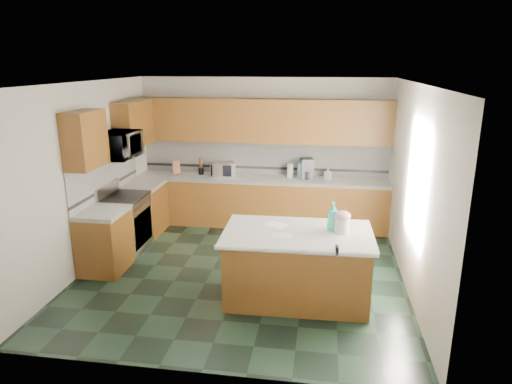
# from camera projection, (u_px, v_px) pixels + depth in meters

# --- Properties ---
(floor) EXTENTS (4.60, 4.60, 0.00)m
(floor) POSITION_uv_depth(u_px,v_px,m) (242.00, 271.00, 6.71)
(floor) COLOR black
(floor) RESTS_ON ground
(ceiling) EXTENTS (4.60, 4.60, 0.00)m
(ceiling) POSITION_uv_depth(u_px,v_px,m) (241.00, 83.00, 5.96)
(ceiling) COLOR white
(ceiling) RESTS_ON ground
(wall_back) EXTENTS (4.60, 0.04, 2.70)m
(wall_back) POSITION_uv_depth(u_px,v_px,m) (264.00, 151.00, 8.54)
(wall_back) COLOR silver
(wall_back) RESTS_ON ground
(wall_front) EXTENTS (4.60, 0.04, 2.70)m
(wall_front) POSITION_uv_depth(u_px,v_px,m) (196.00, 248.00, 4.13)
(wall_front) COLOR silver
(wall_front) RESTS_ON ground
(wall_left) EXTENTS (0.04, 4.60, 2.70)m
(wall_left) POSITION_uv_depth(u_px,v_px,m) (86.00, 177.00, 6.66)
(wall_left) COLOR silver
(wall_left) RESTS_ON ground
(wall_right) EXTENTS (0.04, 4.60, 2.70)m
(wall_right) POSITION_uv_depth(u_px,v_px,m) (415.00, 189.00, 6.00)
(wall_right) COLOR silver
(wall_right) RESTS_ON ground
(back_base_cab) EXTENTS (4.60, 0.60, 0.86)m
(back_base_cab) POSITION_uv_depth(u_px,v_px,m) (261.00, 203.00, 8.49)
(back_base_cab) COLOR #341D08
(back_base_cab) RESTS_ON ground
(back_countertop) EXTENTS (4.60, 0.64, 0.06)m
(back_countertop) POSITION_uv_depth(u_px,v_px,m) (261.00, 179.00, 8.36)
(back_countertop) COLOR white
(back_countertop) RESTS_ON back_base_cab
(back_upper_cab) EXTENTS (4.60, 0.33, 0.78)m
(back_upper_cab) POSITION_uv_depth(u_px,v_px,m) (263.00, 121.00, 8.20)
(back_upper_cab) COLOR #341D08
(back_upper_cab) RESTS_ON wall_back
(back_backsplash) EXTENTS (4.60, 0.02, 0.63)m
(back_backsplash) POSITION_uv_depth(u_px,v_px,m) (263.00, 158.00, 8.54)
(back_backsplash) COLOR silver
(back_backsplash) RESTS_ON back_countertop
(back_accent_band) EXTENTS (4.60, 0.01, 0.05)m
(back_accent_band) POSITION_uv_depth(u_px,v_px,m) (263.00, 168.00, 8.59)
(back_accent_band) COLOR black
(back_accent_band) RESTS_ON back_countertop
(left_base_cab_rear) EXTENTS (0.60, 0.82, 0.86)m
(left_base_cab_rear) POSITION_uv_depth(u_px,v_px,m) (144.00, 210.00, 8.10)
(left_base_cab_rear) COLOR #341D08
(left_base_cab_rear) RESTS_ON ground
(left_counter_rear) EXTENTS (0.64, 0.82, 0.06)m
(left_counter_rear) POSITION_uv_depth(u_px,v_px,m) (143.00, 185.00, 7.97)
(left_counter_rear) COLOR white
(left_counter_rear) RESTS_ON left_base_cab_rear
(left_base_cab_front) EXTENTS (0.60, 0.72, 0.86)m
(left_base_cab_front) POSITION_uv_depth(u_px,v_px,m) (104.00, 242.00, 6.64)
(left_base_cab_front) COLOR #341D08
(left_base_cab_front) RESTS_ON ground
(left_counter_front) EXTENTS (0.64, 0.72, 0.06)m
(left_counter_front) POSITION_uv_depth(u_px,v_px,m) (101.00, 213.00, 6.52)
(left_counter_front) COLOR white
(left_counter_front) RESTS_ON left_base_cab_front
(left_backsplash) EXTENTS (0.02, 2.30, 0.63)m
(left_backsplash) POSITION_uv_depth(u_px,v_px,m) (106.00, 175.00, 7.21)
(left_backsplash) COLOR silver
(left_backsplash) RESTS_ON wall_left
(left_accent_band) EXTENTS (0.01, 2.30, 0.05)m
(left_accent_band) POSITION_uv_depth(u_px,v_px,m) (107.00, 187.00, 7.27)
(left_accent_band) COLOR black
(left_accent_band) RESTS_ON wall_left
(left_upper_cab_rear) EXTENTS (0.33, 1.09, 0.78)m
(left_upper_cab_rear) POSITION_uv_depth(u_px,v_px,m) (134.00, 124.00, 7.83)
(left_upper_cab_rear) COLOR #341D08
(left_upper_cab_rear) RESTS_ON wall_left
(left_upper_cab_front) EXTENTS (0.33, 0.72, 0.78)m
(left_upper_cab_front) POSITION_uv_depth(u_px,v_px,m) (85.00, 140.00, 6.25)
(left_upper_cab_front) COLOR #341D08
(left_upper_cab_front) RESTS_ON wall_left
(range_body) EXTENTS (0.60, 0.76, 0.88)m
(range_body) POSITION_uv_depth(u_px,v_px,m) (126.00, 224.00, 7.35)
(range_body) COLOR #B7B7BC
(range_body) RESTS_ON ground
(range_oven_door) EXTENTS (0.02, 0.68, 0.55)m
(range_oven_door) POSITION_uv_depth(u_px,v_px,m) (143.00, 228.00, 7.32)
(range_oven_door) COLOR black
(range_oven_door) RESTS_ON range_body
(range_cooktop) EXTENTS (0.62, 0.78, 0.04)m
(range_cooktop) POSITION_uv_depth(u_px,v_px,m) (123.00, 197.00, 7.22)
(range_cooktop) COLOR black
(range_cooktop) RESTS_ON range_body
(range_handle) EXTENTS (0.02, 0.66, 0.02)m
(range_handle) POSITION_uv_depth(u_px,v_px,m) (143.00, 205.00, 7.21)
(range_handle) COLOR #B7B7BC
(range_handle) RESTS_ON range_body
(range_backguard) EXTENTS (0.06, 0.76, 0.18)m
(range_backguard) POSITION_uv_depth(u_px,v_px,m) (107.00, 189.00, 7.22)
(range_backguard) COLOR #B7B7BC
(range_backguard) RESTS_ON range_body
(microwave) EXTENTS (0.50, 0.73, 0.41)m
(microwave) POSITION_uv_depth(u_px,v_px,m) (119.00, 145.00, 6.99)
(microwave) COLOR #B7B7BC
(microwave) RESTS_ON wall_left
(island_base) EXTENTS (1.79, 1.05, 0.86)m
(island_base) POSITION_uv_depth(u_px,v_px,m) (297.00, 267.00, 5.84)
(island_base) COLOR #341D08
(island_base) RESTS_ON ground
(island_top) EXTENTS (1.89, 1.15, 0.06)m
(island_top) POSITION_uv_depth(u_px,v_px,m) (298.00, 234.00, 5.71)
(island_top) COLOR white
(island_top) RESTS_ON island_base
(island_bullnose) EXTENTS (1.86, 0.10, 0.06)m
(island_bullnose) POSITION_uv_depth(u_px,v_px,m) (295.00, 251.00, 5.19)
(island_bullnose) COLOR white
(island_bullnose) RESTS_ON island_base
(treat_jar) EXTENTS (0.19, 0.19, 0.19)m
(treat_jar) POSITION_uv_depth(u_px,v_px,m) (342.00, 225.00, 5.64)
(treat_jar) COLOR white
(treat_jar) RESTS_ON island_top
(treat_jar_lid) EXTENTS (0.20, 0.20, 0.13)m
(treat_jar_lid) POSITION_uv_depth(u_px,v_px,m) (343.00, 216.00, 5.61)
(treat_jar_lid) COLOR #CC8F9E
(treat_jar_lid) RESTS_ON treat_jar
(treat_jar_knob) EXTENTS (0.07, 0.02, 0.02)m
(treat_jar_knob) POSITION_uv_depth(u_px,v_px,m) (343.00, 212.00, 5.59)
(treat_jar_knob) COLOR tan
(treat_jar_knob) RESTS_ON treat_jar_lid
(treat_jar_knob_end_l) EXTENTS (0.03, 0.03, 0.03)m
(treat_jar_knob_end_l) POSITION_uv_depth(u_px,v_px,m) (340.00, 212.00, 5.60)
(treat_jar_knob_end_l) COLOR tan
(treat_jar_knob_end_l) RESTS_ON treat_jar_lid
(treat_jar_knob_end_r) EXTENTS (0.03, 0.03, 0.03)m
(treat_jar_knob_end_r) POSITION_uv_depth(u_px,v_px,m) (345.00, 213.00, 5.59)
(treat_jar_knob_end_r) COLOR tan
(treat_jar_knob_end_r) RESTS_ON treat_jar_lid
(soap_bottle_island) EXTENTS (0.17, 0.17, 0.37)m
(soap_bottle_island) POSITION_uv_depth(u_px,v_px,m) (333.00, 216.00, 5.71)
(soap_bottle_island) COLOR #2CBAA3
(soap_bottle_island) RESTS_ON island_top
(paper_sheet_a) EXTENTS (0.26, 0.19, 0.00)m
(paper_sheet_a) POSITION_uv_depth(u_px,v_px,m) (282.00, 235.00, 5.58)
(paper_sheet_a) COLOR white
(paper_sheet_a) RESTS_ON island_top
(paper_sheet_b) EXTENTS (0.35, 0.32, 0.00)m
(paper_sheet_b) POSITION_uv_depth(u_px,v_px,m) (277.00, 225.00, 5.93)
(paper_sheet_b) COLOR white
(paper_sheet_b) RESTS_ON island_top
(clamp_body) EXTENTS (0.04, 0.10, 0.09)m
(clamp_body) POSITION_uv_depth(u_px,v_px,m) (337.00, 250.00, 5.13)
(clamp_body) COLOR black
(clamp_body) RESTS_ON island_top
(clamp_handle) EXTENTS (0.02, 0.07, 0.02)m
(clamp_handle) POSITION_uv_depth(u_px,v_px,m) (337.00, 254.00, 5.07)
(clamp_handle) COLOR black
(clamp_handle) RESTS_ON island_top
(knife_block) EXTENTS (0.20, 0.22, 0.27)m
(knife_block) POSITION_uv_depth(u_px,v_px,m) (176.00, 167.00, 8.60)
(knife_block) COLOR #472814
(knife_block) RESTS_ON back_countertop
(utensil_crock) EXTENTS (0.10, 0.10, 0.13)m
(utensil_crock) POSITION_uv_depth(u_px,v_px,m) (201.00, 171.00, 8.58)
(utensil_crock) COLOR black
(utensil_crock) RESTS_ON back_countertop
(utensil_bundle) EXTENTS (0.06, 0.06, 0.19)m
(utensil_bundle) POSITION_uv_depth(u_px,v_px,m) (201.00, 163.00, 8.53)
(utensil_bundle) COLOR #472814
(utensil_bundle) RESTS_ON utensil_crock
(toaster_oven) EXTENTS (0.51, 0.44, 0.25)m
(toaster_oven) POSITION_uv_depth(u_px,v_px,m) (223.00, 169.00, 8.47)
(toaster_oven) COLOR #B7B7BC
(toaster_oven) RESTS_ON back_countertop
(toaster_oven_door) EXTENTS (0.38, 0.01, 0.21)m
(toaster_oven_door) POSITION_uv_depth(u_px,v_px,m) (221.00, 171.00, 8.34)
(toaster_oven_door) COLOR black
(toaster_oven_door) RESTS_ON toaster_oven
(paper_towel) EXTENTS (0.11, 0.11, 0.25)m
(paper_towel) POSITION_uv_depth(u_px,v_px,m) (290.00, 171.00, 8.34)
(paper_towel) COLOR white
(paper_towel) RESTS_ON back_countertop
(paper_towel_base) EXTENTS (0.17, 0.17, 0.01)m
(paper_towel_base) POSITION_uv_depth(u_px,v_px,m) (290.00, 177.00, 8.37)
(paper_towel_base) COLOR #B7B7BC
(paper_towel_base) RESTS_ON back_countertop
(water_jug) EXTENTS (0.17, 0.17, 0.28)m
(water_jug) POSITION_uv_depth(u_px,v_px,m) (302.00, 171.00, 8.26)
(water_jug) COLOR #5D84B0
(water_jug) RESTS_ON back_countertop
(water_jug_neck) EXTENTS (0.08, 0.08, 0.04)m
(water_jug_neck) POSITION_uv_depth(u_px,v_px,m) (302.00, 162.00, 8.22)
(water_jug_neck) COLOR #5D84B0
(water_jug_neck) RESTS_ON water_jug
(coffee_maker) EXTENTS (0.26, 0.28, 0.37)m
(coffee_maker) POSITION_uv_depth(u_px,v_px,m) (307.00, 168.00, 8.26)
(coffee_maker) COLOR black
(coffee_maker) RESTS_ON back_countertop
(coffee_carafe) EXTENTS (0.15, 0.15, 0.15)m
(coffee_carafe) POSITION_uv_depth(u_px,v_px,m) (306.00, 175.00, 8.24)
(coffee_carafe) COLOR black
(coffee_carafe) RESTS_ON back_countertop
(soap_bottle_back) EXTENTS (0.14, 0.14, 0.22)m
(soap_bottle_back) POSITION_uv_depth(u_px,v_px,m) (328.00, 173.00, 8.20)
(soap_bottle_back) COLOR white
(soap_bottle_back) RESTS_ON back_countertop
(soap_back_cap) EXTENTS (0.02, 0.02, 0.03)m
(soap_back_cap) POSITION_uv_depth(u_px,v_px,m) (328.00, 166.00, 8.16)
(soap_back_cap) COLOR red
(soap_back_cap) RESTS_ON soap_bottle_back
(window_light_proxy) EXTENTS (0.02, 1.40, 1.10)m
(window_light_proxy) POSITION_uv_depth(u_px,v_px,m) (416.00, 182.00, 5.77)
(window_light_proxy) COLOR white
(window_light_proxy) RESTS_ON wall_right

